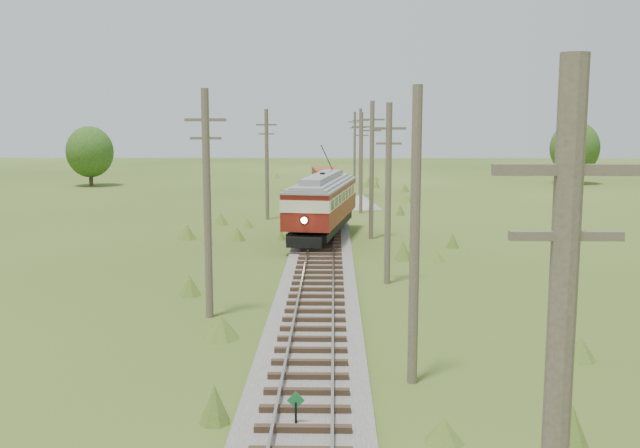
{
  "coord_description": "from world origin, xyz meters",
  "views": [
    {
      "loc": [
        0.74,
        -15.48,
        7.82
      ],
      "look_at": [
        0.0,
        22.2,
        2.27
      ],
      "focal_mm": 40.0,
      "sensor_mm": 36.0,
      "label": 1
    }
  ],
  "objects_px": {
    "streetcar": "(322,200)",
    "gravel_pile": "(362,201)",
    "switch_marker": "(296,409)",
    "gondola": "(326,180)"
  },
  "relations": [
    {
      "from": "switch_marker",
      "to": "gondola",
      "type": "height_order",
      "value": "gondola"
    },
    {
      "from": "switch_marker",
      "to": "streetcar",
      "type": "distance_m",
      "value": 28.87
    },
    {
      "from": "gravel_pile",
      "to": "gondola",
      "type": "bearing_deg",
      "value": 115.17
    },
    {
      "from": "streetcar",
      "to": "gondola",
      "type": "bearing_deg",
      "value": 98.76
    },
    {
      "from": "switch_marker",
      "to": "streetcar",
      "type": "bearing_deg",
      "value": 89.6
    },
    {
      "from": "streetcar",
      "to": "gondola",
      "type": "distance_m",
      "value": 24.14
    },
    {
      "from": "streetcar",
      "to": "gravel_pile",
      "type": "xyz_separation_m",
      "value": [
        3.26,
        17.19,
        -2.03
      ]
    },
    {
      "from": "switch_marker",
      "to": "gondola",
      "type": "distance_m",
      "value": 52.94
    },
    {
      "from": "streetcar",
      "to": "gondola",
      "type": "relative_size",
      "value": 1.64
    },
    {
      "from": "streetcar",
      "to": "gravel_pile",
      "type": "relative_size",
      "value": 3.33
    }
  ]
}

